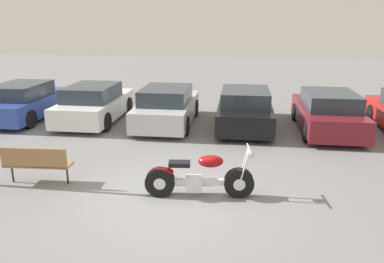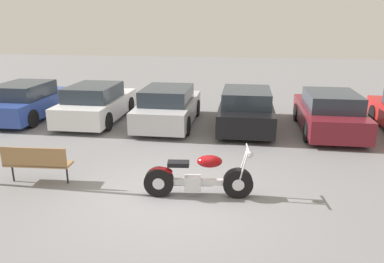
{
  "view_description": "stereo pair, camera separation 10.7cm",
  "coord_description": "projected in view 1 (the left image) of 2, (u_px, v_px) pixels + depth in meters",
  "views": [
    {
      "loc": [
        1.32,
        -7.0,
        3.57
      ],
      "look_at": [
        0.17,
        1.95,
        0.85
      ],
      "focal_mm": 35.0,
      "sensor_mm": 36.0,
      "label": 1
    },
    {
      "loc": [
        1.42,
        -6.98,
        3.57
      ],
      "look_at": [
        0.17,
        1.95,
        0.85
      ],
      "focal_mm": 35.0,
      "sensor_mm": 36.0,
      "label": 2
    }
  ],
  "objects": [
    {
      "name": "parked_car_white",
      "position": [
        95.0,
        104.0,
        13.48
      ],
      "size": [
        1.83,
        4.06,
        1.34
      ],
      "color": "white",
      "rests_on": "ground_plane"
    },
    {
      "name": "parked_car_maroon",
      "position": [
        327.0,
        113.0,
        12.22
      ],
      "size": [
        1.83,
        4.06,
        1.34
      ],
      "color": "maroon",
      "rests_on": "ground_plane"
    },
    {
      "name": "park_bench",
      "position": [
        36.0,
        162.0,
        8.25
      ],
      "size": [
        1.5,
        0.48,
        0.89
      ],
      "color": "#997047",
      "rests_on": "ground_plane"
    },
    {
      "name": "motorcycle",
      "position": [
        198.0,
        178.0,
        7.75
      ],
      "size": [
        2.27,
        0.63,
        1.08
      ],
      "color": "black",
      "rests_on": "ground_plane"
    },
    {
      "name": "parked_car_silver",
      "position": [
        167.0,
        107.0,
        13.02
      ],
      "size": [
        1.83,
        4.06,
        1.34
      ],
      "color": "#BCBCC1",
      "rests_on": "ground_plane"
    },
    {
      "name": "parked_car_blue",
      "position": [
        25.0,
        102.0,
        13.82
      ],
      "size": [
        1.83,
        4.06,
        1.34
      ],
      "color": "#2D479E",
      "rests_on": "ground_plane"
    },
    {
      "name": "ground_plane",
      "position": [
        172.0,
        197.0,
        7.84
      ],
      "size": [
        60.0,
        60.0,
        0.0
      ],
      "primitive_type": "plane",
      "color": "slate"
    },
    {
      "name": "parked_car_black",
      "position": [
        245.0,
        109.0,
        12.7
      ],
      "size": [
        1.83,
        4.06,
        1.34
      ],
      "color": "black",
      "rests_on": "ground_plane"
    }
  ]
}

